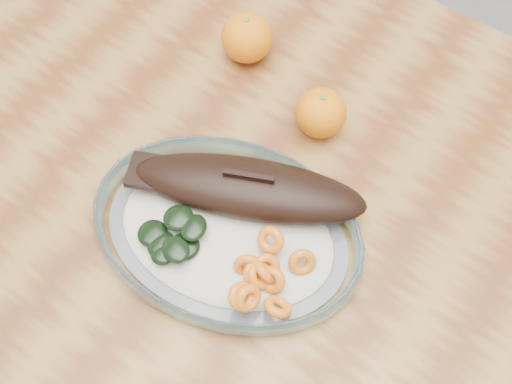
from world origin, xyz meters
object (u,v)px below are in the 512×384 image
dining_table (255,208)px  orange_left (247,38)px  plated_meal (228,226)px  orange_right (321,113)px

dining_table → orange_left: 0.24m
plated_meal → orange_right: 0.19m
orange_left → orange_right: orange_left is taller
dining_table → plated_meal: size_ratio=1.70×
dining_table → plated_meal: (0.02, -0.09, 0.12)m
plated_meal → dining_table: bearing=91.7°
plated_meal → orange_right: plated_meal is taller
orange_left → orange_right: 0.16m
orange_left → plated_meal: bearing=-58.9°
orange_left → orange_right: size_ratio=1.07×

